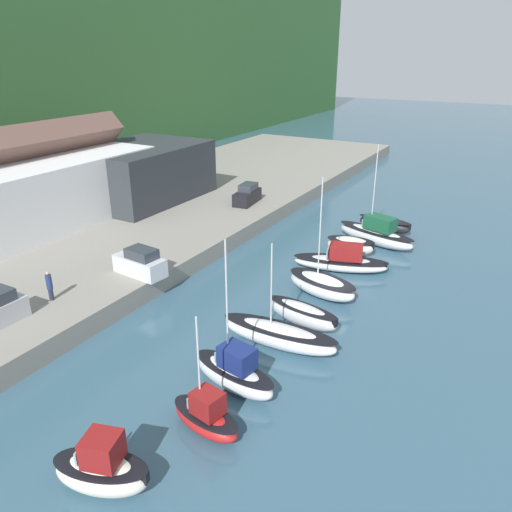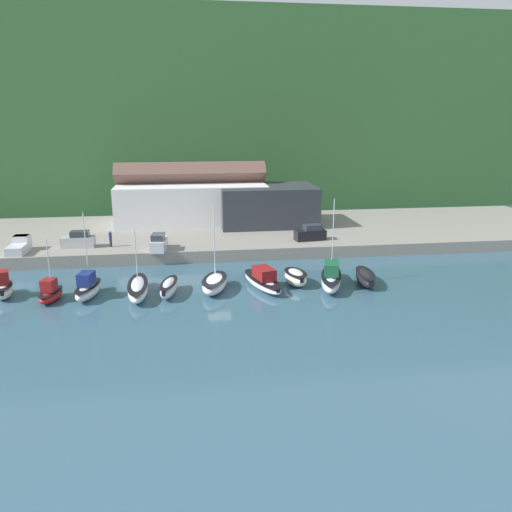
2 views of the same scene
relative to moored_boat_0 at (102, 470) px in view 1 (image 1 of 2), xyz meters
name	(u,v)px [view 1 (image 1 of 2)]	position (x,y,z in m)	size (l,w,h in m)	color
ground_plane	(334,296)	(22.09, -2.03, -1.07)	(320.00, 320.00, 0.00)	#385B70
quay_promenade	(99,232)	(22.09, 22.81, -0.30)	(115.05, 26.01, 1.55)	gray
harbor_clubhouse	(30,188)	(19.90, 29.19, 3.92)	(23.88, 12.25, 9.60)	white
yacht_club_building	(141,172)	(31.62, 25.38, 3.51)	(14.79, 10.66, 6.07)	#2D3338
moored_boat_0	(102,470)	(0.00, 0.00, 0.00)	(3.12, 4.72, 2.89)	white
moored_boat_1	(206,416)	(5.14, -1.81, -0.21)	(2.46, 4.39, 6.37)	red
moored_boat_2	(234,372)	(8.71, -1.26, -0.04)	(2.87, 5.80, 8.85)	silver
moored_boat_3	(279,335)	(13.72, -1.49, -0.26)	(2.34, 7.94, 6.98)	white
moored_boat_4	(303,314)	(16.89, -1.69, -0.23)	(2.45, 5.65, 1.60)	silver
moored_boat_5	(322,285)	(21.68, -1.12, -0.21)	(3.86, 6.36, 9.25)	white
moored_boat_6	(342,261)	(26.93, -0.76, -0.23)	(4.53, 8.41, 2.36)	silver
moored_boat_7	(350,246)	(30.67, -0.23, -0.19)	(2.69, 4.57, 1.69)	white
moored_boat_8	(376,234)	(34.36, -1.49, 0.02)	(4.49, 8.54, 9.61)	silver
moored_boat_9	(385,224)	(38.34, -1.20, -0.25)	(2.71, 5.89, 1.57)	black
parked_car_1	(140,263)	(15.32, 11.29, 1.40)	(2.20, 4.36, 2.16)	silver
parked_car_2	(247,195)	(35.84, 13.81, 1.40)	(4.38, 2.28, 2.16)	black
person_on_quay	(50,285)	(9.01, 13.81, 1.58)	(0.40, 0.40, 2.14)	#232838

